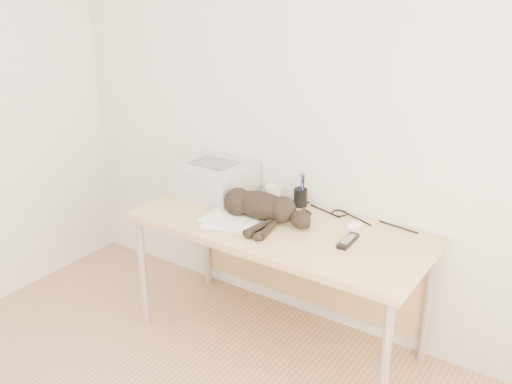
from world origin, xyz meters
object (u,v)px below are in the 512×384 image
Objects in this scene: printer at (214,178)px; desk at (287,242)px; cat at (258,207)px; pen_cup at (300,197)px; mug at (273,194)px; mouse at (354,223)px.

desk is at bearing -8.36° from printer.
cat is at bearing -20.62° from printer.
pen_cup is (0.11, 0.28, -0.02)m from cat.
cat is (0.43, -0.16, -0.03)m from printer.
desk is 2.25× the size of cat.
cat is 3.62× the size of pen_cup.
desk is at bearing 25.19° from cat.
pen_cup is at bearing 100.82° from desk.
printer is 4.28× the size of mug.
printer is at bearing 156.60° from cat.
cat is 0.30m from pen_cup.
cat reaches higher than mouse.
desk is 0.26m from cat.
pen_cup is at bearing 66.66° from cat.
printer reaches higher than pen_cup.
printer is at bearing -159.57° from mouse.
desk is 0.32m from mug.
printer reaches higher than mouse.
mug is (-0.06, 0.25, -0.02)m from cat.
desk is 13.77× the size of mouse.
pen_cup is 1.69× the size of mouse.
mug is (-0.20, 0.17, 0.18)m from desk.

